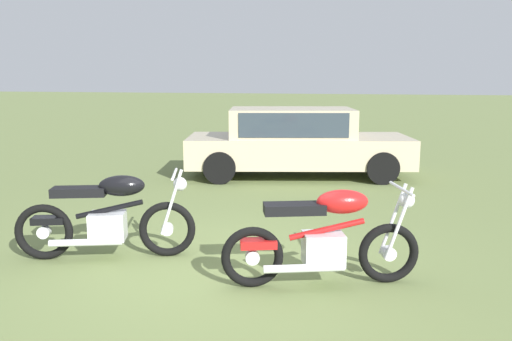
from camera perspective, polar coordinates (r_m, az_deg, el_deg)
name	(u,v)px	position (r m, az deg, el deg)	size (l,w,h in m)	color
ground_plane	(214,271)	(5.81, -4.61, -10.82)	(120.00, 120.00, 0.00)	olive
motorcycle_black	(108,217)	(6.27, -15.86, -4.90)	(1.98, 0.93, 1.02)	black
motorcycle_red	(324,238)	(5.31, 7.44, -7.32)	(1.94, 0.93, 1.02)	black
car_beige	(295,139)	(11.02, 4.31, 3.49)	(4.86, 2.71, 1.43)	#BCAD8C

